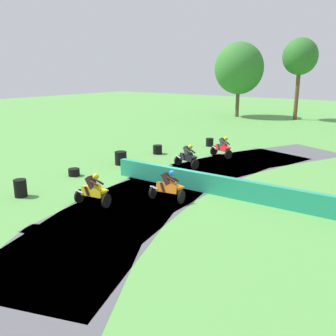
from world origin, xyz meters
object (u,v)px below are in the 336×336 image
(tire_stack_near, at_px, (210,142))
(tire_stack_mid_a, at_px, (158,150))
(tire_stack_mid_b, at_px, (121,158))
(tire_stack_extra_a, at_px, (20,188))
(motorcycle_lead_red, at_px, (223,147))
(motorcycle_trailing_orange, at_px, (169,187))
(tire_stack_far, at_px, (74,172))
(motorcycle_chase_black, at_px, (188,157))
(motorcycle_fourth_yellow, at_px, (94,190))

(tire_stack_near, xyz_separation_m, tire_stack_mid_a, (-1.53, -4.41, 0.00))
(tire_stack_mid_b, xyz_separation_m, tire_stack_extra_a, (0.42, -6.97, -0.00))
(motorcycle_lead_red, height_order, tire_stack_mid_b, motorcycle_lead_red)
(motorcycle_trailing_orange, bearing_deg, tire_stack_far, 178.91)
(tire_stack_mid_b, relative_size, tire_stack_far, 1.33)
(motorcycle_trailing_orange, xyz_separation_m, tire_stack_far, (-6.47, 0.12, -0.45))
(motorcycle_chase_black, bearing_deg, tire_stack_far, -127.87)
(tire_stack_mid_a, bearing_deg, tire_stack_far, -92.72)
(motorcycle_fourth_yellow, distance_m, tire_stack_near, 13.97)
(tire_stack_mid_a, bearing_deg, tire_stack_extra_a, -87.74)
(motorcycle_lead_red, height_order, motorcycle_fourth_yellow, motorcycle_fourth_yellow)
(motorcycle_lead_red, xyz_separation_m, tire_stack_extra_a, (-3.60, -12.42, -0.24))
(tire_stack_extra_a, bearing_deg, tire_stack_near, 85.76)
(motorcycle_chase_black, xyz_separation_m, tire_stack_near, (-2.14, 6.19, -0.36))
(motorcycle_lead_red, xyz_separation_m, tire_stack_mid_b, (-4.01, -5.46, -0.24))
(tire_stack_mid_b, height_order, tire_stack_extra_a, same)
(tire_stack_near, bearing_deg, motorcycle_fourth_yellow, -80.14)
(motorcycle_chase_black, relative_size, tire_stack_mid_a, 2.75)
(tire_stack_mid_a, relative_size, tire_stack_extra_a, 0.78)
(motorcycle_trailing_orange, bearing_deg, tire_stack_mid_b, 150.79)
(motorcycle_trailing_orange, distance_m, tire_stack_far, 6.49)
(motorcycle_trailing_orange, height_order, tire_stack_mid_a, motorcycle_trailing_orange)
(motorcycle_fourth_yellow, relative_size, tire_stack_mid_a, 2.69)
(motorcycle_fourth_yellow, height_order, tire_stack_extra_a, motorcycle_fourth_yellow)
(tire_stack_extra_a, bearing_deg, motorcycle_trailing_orange, 31.67)
(motorcycle_lead_red, bearing_deg, tire_stack_far, -116.35)
(tire_stack_mid_a, bearing_deg, tire_stack_mid_b, -89.98)
(motorcycle_lead_red, distance_m, tire_stack_extra_a, 12.94)
(motorcycle_chase_black, bearing_deg, tire_stack_mid_b, -153.50)
(motorcycle_trailing_orange, distance_m, tire_stack_near, 12.36)
(motorcycle_trailing_orange, bearing_deg, tire_stack_near, 111.94)
(motorcycle_chase_black, height_order, tire_stack_far, motorcycle_chase_black)
(tire_stack_mid_b, distance_m, tire_stack_far, 3.33)
(tire_stack_mid_a, relative_size, tire_stack_mid_b, 0.78)
(tire_stack_extra_a, bearing_deg, motorcycle_lead_red, 73.85)
(tire_stack_mid_a, distance_m, tire_stack_extra_a, 10.59)
(motorcycle_chase_black, xyz_separation_m, tire_stack_mid_b, (-3.67, -1.83, -0.26))
(motorcycle_trailing_orange, xyz_separation_m, tire_stack_extra_a, (-5.73, -3.53, -0.25))
(motorcycle_fourth_yellow, height_order, tire_stack_mid_a, motorcycle_fourth_yellow)
(motorcycle_lead_red, xyz_separation_m, motorcycle_chase_black, (-0.35, -3.63, 0.01))
(tire_stack_far, bearing_deg, motorcycle_lead_red, 63.65)
(motorcycle_lead_red, relative_size, tire_stack_mid_a, 2.78)
(motorcycle_fourth_yellow, height_order, tire_stack_near, motorcycle_fourth_yellow)
(motorcycle_lead_red, bearing_deg, tire_stack_mid_b, -126.34)
(motorcycle_trailing_orange, height_order, tire_stack_near, motorcycle_trailing_orange)
(tire_stack_far, height_order, tire_stack_extra_a, tire_stack_extra_a)
(motorcycle_chase_black, height_order, motorcycle_fourth_yellow, motorcycle_fourth_yellow)
(tire_stack_far, bearing_deg, motorcycle_chase_black, 52.13)
(motorcycle_chase_black, distance_m, tire_stack_near, 6.56)
(motorcycle_fourth_yellow, bearing_deg, tire_stack_mid_a, 112.73)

